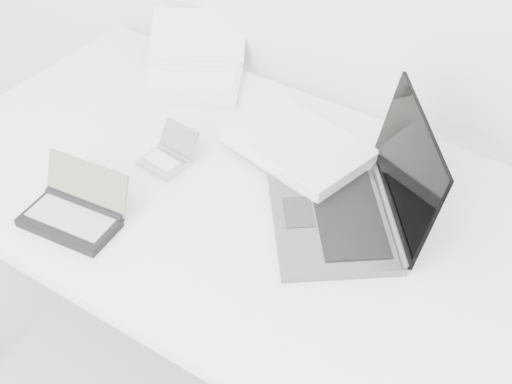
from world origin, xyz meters
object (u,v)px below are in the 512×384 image
Objects in this scene: laptop_large at (327,175)px; palmtop_charcoal at (75,212)px; desk at (279,225)px; netbook_open_white at (193,70)px.

laptop_large is 2.69× the size of palmtop_charcoal.
laptop_large reaches higher than desk.
laptop_large reaches higher than palmtop_charcoal.
palmtop_charcoal is at bearing -141.53° from desk.
netbook_open_white is (-0.50, 0.19, -0.01)m from laptop_large.
desk is at bearing -62.01° from laptop_large.
netbook_open_white is at bearing -148.47° from laptop_large.
desk is 0.15m from laptop_large.
palmtop_charcoal reaches higher than desk.
palmtop_charcoal is at bearing -83.43° from laptop_large.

